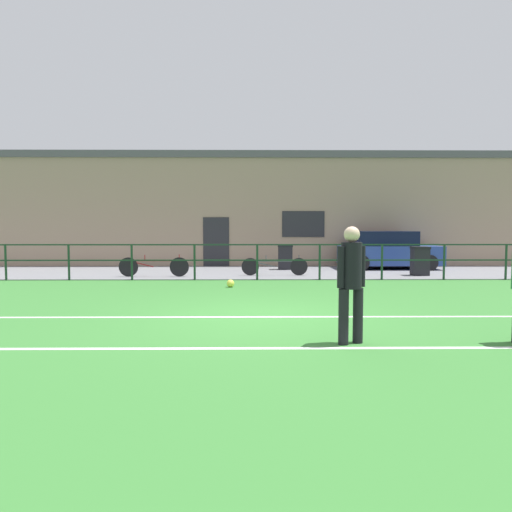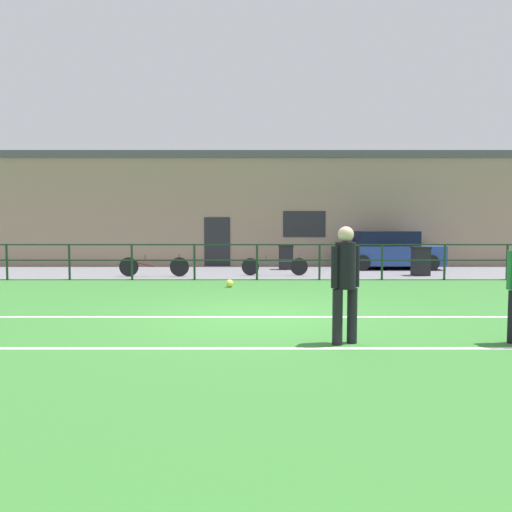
% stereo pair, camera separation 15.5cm
% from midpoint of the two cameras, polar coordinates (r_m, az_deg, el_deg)
% --- Properties ---
extents(ground, '(60.00, 44.00, 0.04)m').
position_cam_midpoint_polar(ground, '(8.90, 0.89, -7.50)').
color(ground, '#387A33').
extents(field_line_touchline, '(36.00, 0.11, 0.00)m').
position_cam_midpoint_polar(field_line_touchline, '(8.78, 0.90, -7.51)').
color(field_line_touchline, white).
rests_on(field_line_touchline, ground).
extents(field_line_hash, '(36.00, 0.11, 0.00)m').
position_cam_midpoint_polar(field_line_hash, '(6.58, 1.15, -11.30)').
color(field_line_hash, white).
rests_on(field_line_hash, ground).
extents(pavement_strip, '(48.00, 5.00, 0.02)m').
position_cam_midpoint_polar(pavement_strip, '(17.31, 0.55, -1.98)').
color(pavement_strip, slate).
rests_on(pavement_strip, ground).
extents(perimeter_fence, '(36.07, 0.07, 1.15)m').
position_cam_midpoint_polar(perimeter_fence, '(14.76, 0.61, -0.07)').
color(perimeter_fence, '#193823').
rests_on(perimeter_fence, ground).
extents(clubhouse_facade, '(28.00, 2.56, 4.92)m').
position_cam_midpoint_polar(clubhouse_facade, '(20.95, 0.49, 5.72)').
color(clubhouse_facade, gray).
rests_on(clubhouse_facade, ground).
extents(player_goalkeeper, '(0.44, 0.30, 1.70)m').
position_cam_midpoint_polar(player_goalkeeper, '(6.79, 11.77, -2.62)').
color(player_goalkeeper, black).
rests_on(player_goalkeeper, ground).
extents(soccer_ball_match, '(0.22, 0.22, 0.22)m').
position_cam_midpoint_polar(soccer_ball_match, '(13.05, -2.74, -3.38)').
color(soccer_ball_match, '#E5E04C').
rests_on(soccer_ball_match, ground).
extents(parked_car_red, '(3.88, 1.92, 1.50)m').
position_cam_midpoint_polar(parked_car_red, '(19.32, 16.46, 0.61)').
color(parked_car_red, '#28428E').
rests_on(parked_car_red, pavement_strip).
extents(bicycle_parked_0, '(2.29, 0.04, 0.71)m').
position_cam_midpoint_polar(bicycle_parked_0, '(16.00, 2.76, -1.26)').
color(bicycle_parked_0, black).
rests_on(bicycle_parked_0, pavement_strip).
extents(bicycle_parked_1, '(2.36, 0.04, 0.74)m').
position_cam_midpoint_polar(bicycle_parked_1, '(16.01, -12.00, -1.26)').
color(bicycle_parked_1, black).
rests_on(bicycle_parked_1, pavement_strip).
extents(trash_bin_0, '(0.57, 0.49, 1.00)m').
position_cam_midpoint_polar(trash_bin_0, '(16.95, 20.05, -0.58)').
color(trash_bin_0, black).
rests_on(trash_bin_0, pavement_strip).
extents(trash_bin_1, '(0.57, 0.48, 0.97)m').
position_cam_midpoint_polar(trash_bin_1, '(18.25, 4.13, -0.13)').
color(trash_bin_1, black).
rests_on(trash_bin_1, pavement_strip).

